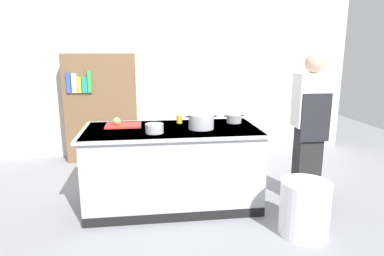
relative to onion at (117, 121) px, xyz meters
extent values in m
plane|color=gray|center=(0.61, -0.16, -0.96)|extent=(10.00, 10.00, 0.00)
cube|color=silver|center=(0.61, 1.94, 0.54)|extent=(6.40, 0.12, 3.00)
cube|color=#B7BABF|center=(0.61, -0.16, -0.51)|extent=(1.90, 0.90, 0.90)
cube|color=#B7BABF|center=(0.61, -0.16, -0.08)|extent=(1.98, 0.98, 0.03)
cube|color=black|center=(0.61, -0.62, -0.91)|extent=(1.90, 0.01, 0.10)
cube|color=red|center=(0.07, 0.02, -0.05)|extent=(0.40, 0.28, 0.02)
sphere|color=tan|center=(0.00, 0.00, 0.00)|extent=(0.09, 0.09, 0.09)
cylinder|color=#B7BABF|center=(0.93, -0.22, 0.02)|extent=(0.28, 0.28, 0.16)
cube|color=black|center=(0.78, -0.22, 0.07)|extent=(0.04, 0.02, 0.01)
cube|color=black|center=(1.09, -0.22, 0.07)|extent=(0.04, 0.02, 0.01)
cylinder|color=#99999E|center=(1.37, 0.04, -0.01)|extent=(0.18, 0.18, 0.10)
cube|color=black|center=(1.27, 0.04, 0.02)|extent=(0.04, 0.02, 0.01)
cube|color=black|center=(1.47, 0.04, 0.02)|extent=(0.04, 0.02, 0.01)
cylinder|color=#B7BABF|center=(0.41, -0.36, -0.01)|extent=(0.19, 0.19, 0.10)
cylinder|color=yellow|center=(0.72, 0.10, -0.01)|extent=(0.07, 0.07, 0.10)
cylinder|color=white|center=(1.82, -1.00, -0.70)|extent=(0.47, 0.47, 0.53)
cube|color=#252525|center=(2.18, -0.26, -0.51)|extent=(0.28, 0.20, 0.90)
cube|color=white|center=(2.18, -0.26, 0.24)|extent=(0.38, 0.24, 0.60)
sphere|color=#D3AA8C|center=(2.18, -0.26, 0.65)|extent=(0.22, 0.22, 0.22)
cube|color=#232328|center=(2.18, -0.39, 0.06)|extent=(0.34, 0.02, 0.54)
cube|color=brown|center=(-0.38, 1.64, -0.11)|extent=(1.10, 0.28, 1.70)
cube|color=#3351B7|center=(-0.82, 1.48, 0.31)|extent=(0.06, 0.03, 0.31)
cube|color=white|center=(-0.73, 1.48, 0.30)|extent=(0.07, 0.03, 0.29)
cube|color=yellow|center=(-0.66, 1.48, 0.27)|extent=(0.06, 0.03, 0.24)
cube|color=teal|center=(-0.58, 1.48, 0.27)|extent=(0.07, 0.03, 0.23)
cube|color=green|center=(-0.51, 1.48, 0.32)|extent=(0.06, 0.03, 0.33)
camera|label=1|loc=(0.35, -3.83, 0.78)|focal=31.73mm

